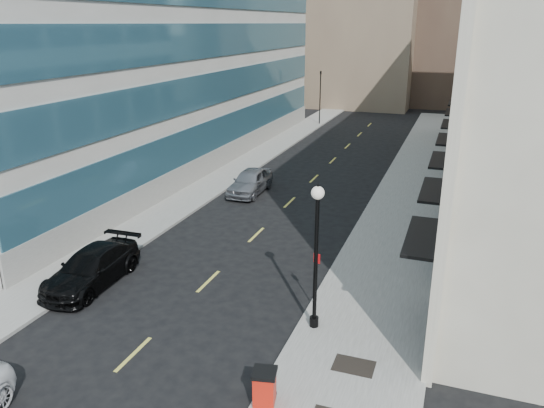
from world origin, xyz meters
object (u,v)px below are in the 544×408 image
Objects in this scene: sign_post at (317,271)px; car_black_pickup at (92,268)px; trash_bin at (265,386)px; car_silver_sedan at (250,181)px; lamppost at (316,245)px; urn_planter at (416,240)px; traffic_signal at (321,74)px.

car_black_pickup is at bearing -155.35° from sign_post.
sign_post is (-0.10, 6.22, 1.00)m from trash_bin.
car_silver_sedan is 0.86× the size of lamppost.
car_silver_sedan is (1.60, 15.00, 0.04)m from car_black_pickup.
sign_post is at bearing -113.95° from urn_planter.
urn_planter is at bearing 83.81° from sign_post.
traffic_signal is 8.79× the size of urn_planter.
car_black_pickup is at bearing -97.09° from car_silver_sedan.
traffic_signal reaches higher than trash_bin.
lamppost reaches higher than urn_planter.
lamppost is 2.30m from sign_post.
car_silver_sedan is at bearing 139.43° from sign_post.
sign_post is (10.10, 1.22, 0.98)m from car_black_pickup.
lamppost is at bearing -60.88° from car_silver_sedan.
traffic_signal is 5.92× the size of trash_bin.
trash_bin is (8.60, -20.00, -0.06)m from car_silver_sedan.
traffic_signal is at bearing 89.15° from car_black_pickup.
car_silver_sedan is 16.22m from sign_post.
traffic_signal is 42.29m from car_black_pickup.
sign_post is 3.22× the size of urn_planter.
sign_post is (8.50, -13.78, 0.94)m from car_silver_sedan.
lamppost reaches higher than trash_bin.
car_silver_sedan reaches higher than urn_planter.
sign_post is at bearing -59.34° from car_silver_sedan.
lamppost is at bearing -75.22° from traffic_signal.
car_black_pickup is 10.22m from sign_post.
traffic_signal is at bearing 112.92° from urn_planter.
trash_bin is 6.30m from sign_post.
traffic_signal is 43.73m from lamppost.
car_black_pickup is 4.70× the size of trash_bin.
lamppost is 2.26× the size of sign_post.
traffic_signal reaches higher than sign_post.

